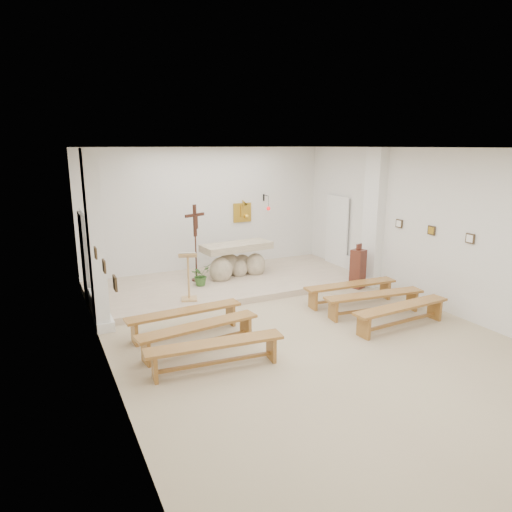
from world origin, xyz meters
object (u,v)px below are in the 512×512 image
bench_right_second (374,299)px  bench_left_front (185,316)px  bench_right_front (351,288)px  lectern (188,276)px  bench_right_third (401,311)px  donation_pedestal (358,268)px  bench_left_second (199,331)px  bench_left_third (215,349)px  altar (236,262)px  crucifix_stand (195,237)px

bench_right_second → bench_left_front: bearing=175.5°
bench_right_front → lectern: bearing=160.7°
bench_left_front → bench_right_third: same height
donation_pedestal → bench_right_second: (-0.90, -1.70, -0.15)m
bench_left_second → bench_left_third: size_ratio=1.00×
bench_left_second → bench_right_third: same height
bench_right_third → bench_right_second: bearing=86.8°
bench_right_front → bench_left_third: size_ratio=1.00×
bench_right_second → lectern: bearing=153.4°
bench_left_front → bench_right_second: same height
donation_pedestal → bench_left_third: 5.45m
bench_left_front → bench_right_second: 4.02m
bench_left_second → bench_right_second: bearing=-7.2°
bench_right_second → bench_left_third: 4.02m
bench_left_second → bench_right_third: bearing=-18.9°
altar → bench_left_third: altar is taller
bench_left_second → bench_left_third: bearing=-97.2°
bench_right_front → bench_left_second: bearing=-164.5°
crucifix_stand → donation_pedestal: size_ratio=1.71×
donation_pedestal → bench_right_second: 1.93m
crucifix_stand → bench_right_front: (2.73, -2.83, -0.93)m
bench_left_front → lectern: bearing=65.8°
lectern → donation_pedestal: lectern is taller
altar → bench_right_front: bearing=-65.2°
bench_left_third → crucifix_stand: bearing=80.4°
crucifix_stand → bench_left_third: 4.70m
bench_right_third → donation_pedestal: bearing=67.0°
bench_right_second → bench_left_third: bearing=-161.2°
crucifix_stand → bench_right_second: size_ratio=0.86×
donation_pedestal → bench_right_third: (-0.90, -2.51, -0.15)m
bench_left_second → bench_right_second: same height
bench_right_third → bench_left_third: bearing=176.8°
lectern → bench_left_third: size_ratio=0.50×
altar → crucifix_stand: bearing=172.3°
lectern → bench_left_third: bearing=-82.2°
bench_left_second → bench_right_second: 3.94m
lectern → donation_pedestal: (4.29, -0.55, -0.21)m
crucifix_stand → bench_left_third: crucifix_stand is taller
crucifix_stand → bench_right_third: (2.73, -4.45, -0.93)m
donation_pedestal → bench_left_second: donation_pedestal is taller
altar → bench_right_third: altar is taller
lectern → bench_right_third: size_ratio=0.50×
crucifix_stand → bench_right_third: size_ratio=0.86×
lectern → bench_right_third: (3.38, -3.06, -0.35)m
bench_left_second → donation_pedestal: bearing=12.1°
lectern → bench_right_second: (3.38, -2.25, -0.35)m
altar → lectern: (-1.74, -1.34, 0.19)m
lectern → bench_left_second: size_ratio=0.50×
bench_right_front → bench_right_second: 0.81m
bench_left_front → crucifix_stand: bearing=63.6°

